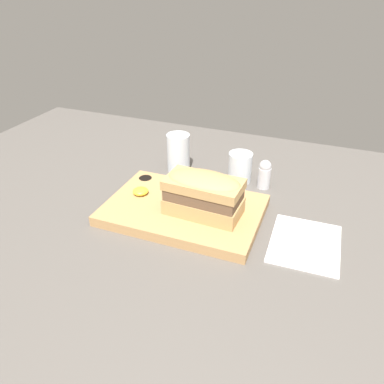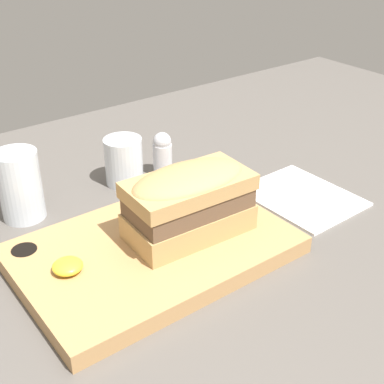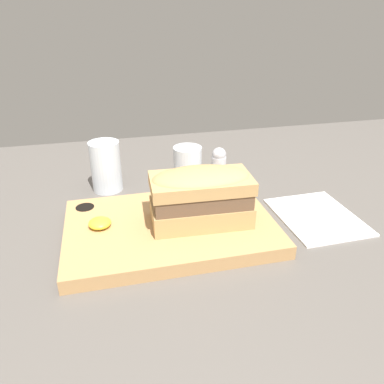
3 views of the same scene
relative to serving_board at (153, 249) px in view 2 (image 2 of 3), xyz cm
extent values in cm
cube|color=#56514C|center=(8.20, -1.14, -2.26)|extent=(180.77, 114.64, 2.00)
cube|color=tan|center=(0.10, -0.06, 0.00)|extent=(37.00, 24.95, 2.50)
cylinder|color=black|center=(-14.91, 8.92, 0.68)|extent=(3.49, 3.49, 1.25)
cube|color=tan|center=(5.49, -0.95, 3.11)|extent=(17.75, 9.91, 3.73)
cube|color=brown|center=(5.49, -0.95, 6.34)|extent=(17.04, 9.52, 2.74)
cube|color=tan|center=(5.49, -0.95, 8.83)|extent=(17.75, 9.91, 2.24)
ellipsoid|color=tan|center=(5.49, -0.95, 9.76)|extent=(17.40, 9.71, 3.35)
ellipsoid|color=yellow|center=(-12.15, 1.06, 2.04)|extent=(3.94, 3.94, 1.58)
cylinder|color=silver|center=(-10.25, 21.13, 4.32)|extent=(6.63, 6.63, 11.14)
cylinder|color=silver|center=(-10.25, 21.13, 1.45)|extent=(5.84, 5.84, 5.01)
cylinder|color=silver|center=(8.65, 21.42, 2.90)|extent=(6.58, 6.58, 8.30)
cylinder|color=#470A14|center=(8.65, 21.42, 2.13)|extent=(5.92, 5.92, 6.37)
cube|color=white|center=(29.08, -0.89, -1.06)|extent=(14.98, 18.15, 0.40)
cylinder|color=silver|center=(15.35, 20.04, 1.68)|extent=(3.41, 3.41, 5.88)
sphere|color=#B7B7BC|center=(15.35, 20.04, 5.22)|extent=(3.24, 3.24, 3.24)
camera|label=1|loc=(29.39, -69.72, 50.30)|focal=35.00mm
camera|label=2|loc=(-32.24, -52.04, 43.66)|focal=50.00mm
camera|label=3|loc=(-9.40, -56.96, 36.39)|focal=35.00mm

